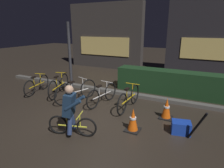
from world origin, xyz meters
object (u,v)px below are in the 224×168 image
(parked_bike_right_mid, at_px, (129,98))
(traffic_cone_near, at_px, (133,120))
(street_post, at_px, (70,61))
(blue_crate, at_px, (181,127))
(traffic_cone_far, at_px, (167,109))
(closed_umbrella, at_px, (197,126))
(parked_bike_left_mid, at_px, (59,85))
(parked_bike_center_left, at_px, (76,91))
(parked_bike_leftmost, at_px, (37,85))
(parked_bike_center_right, at_px, (102,95))
(cyclist, at_px, (71,110))

(parked_bike_right_mid, relative_size, traffic_cone_near, 2.80)
(street_post, height_order, blue_crate, street_post)
(street_post, relative_size, blue_crate, 6.04)
(street_post, bearing_deg, traffic_cone_far, -4.15)
(closed_umbrella, bearing_deg, street_post, -160.50)
(parked_bike_left_mid, height_order, parked_bike_center_left, parked_bike_left_mid)
(parked_bike_leftmost, xyz_separation_m, closed_umbrella, (5.79, -0.89, 0.07))
(traffic_cone_far, relative_size, closed_umbrella, 0.71)
(parked_bike_center_right, xyz_separation_m, blue_crate, (2.59, -0.75, -0.18))
(parked_bike_right_mid, bearing_deg, parked_bike_center_left, 98.52)
(parked_bike_left_mid, height_order, traffic_cone_far, parked_bike_left_mid)
(traffic_cone_far, distance_m, cyclist, 2.65)
(blue_crate, relative_size, closed_umbrella, 0.52)
(street_post, bearing_deg, parked_bike_right_mid, -2.69)
(parked_bike_right_mid, bearing_deg, traffic_cone_near, -152.23)
(parked_bike_left_mid, relative_size, traffic_cone_far, 2.80)
(parked_bike_center_left, bearing_deg, street_post, 72.81)
(traffic_cone_near, height_order, blue_crate, traffic_cone_near)
(street_post, xyz_separation_m, traffic_cone_near, (2.87, -1.30, -1.04))
(parked_bike_left_mid, height_order, traffic_cone_near, parked_bike_left_mid)
(parked_bike_center_right, distance_m, traffic_cone_near, 1.89)
(street_post, bearing_deg, closed_umbrella, -14.98)
(parked_bike_center_right, bearing_deg, parked_bike_center_left, 108.28)
(parked_bike_leftmost, bearing_deg, parked_bike_left_mid, -90.52)
(parked_bike_right_mid, xyz_separation_m, traffic_cone_far, (1.19, -0.15, -0.05))
(traffic_cone_far, bearing_deg, cyclist, -134.75)
(traffic_cone_near, relative_size, traffic_cone_far, 0.98)
(street_post, xyz_separation_m, parked_bike_center_left, (0.44, -0.32, -0.97))
(parked_bike_center_left, height_order, cyclist, cyclist)
(parked_bike_right_mid, xyz_separation_m, traffic_cone_near, (0.57, -1.19, -0.06))
(parked_bike_center_left, height_order, closed_umbrella, same)
(parked_bike_leftmost, height_order, closed_umbrella, closed_umbrella)
(blue_crate, bearing_deg, parked_bike_left_mid, 169.50)
(street_post, bearing_deg, blue_crate, -12.81)
(traffic_cone_near, bearing_deg, street_post, 155.61)
(traffic_cone_far, xyz_separation_m, blue_crate, (0.48, -0.65, -0.14))
(cyclist, bearing_deg, traffic_cone_near, 16.90)
(parked_bike_center_left, xyz_separation_m, traffic_cone_near, (2.43, -0.98, -0.07))
(parked_bike_center_left, distance_m, closed_umbrella, 3.95)
(street_post, bearing_deg, parked_bike_center_left, -35.72)
(street_post, relative_size, parked_bike_center_right, 1.70)
(traffic_cone_far, bearing_deg, parked_bike_leftmost, -179.96)
(parked_bike_left_mid, relative_size, cyclist, 1.36)
(parked_bike_leftmost, height_order, parked_bike_center_right, parked_bike_center_right)
(blue_crate, xyz_separation_m, cyclist, (-2.33, -1.22, 0.48))
(cyclist, bearing_deg, parked_bike_center_left, 106.71)
(traffic_cone_near, relative_size, cyclist, 0.47)
(traffic_cone_far, height_order, cyclist, cyclist)
(parked_bike_center_right, bearing_deg, closed_umbrella, -100.40)
(parked_bike_center_left, xyz_separation_m, blue_crate, (3.52, -0.58, -0.21))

